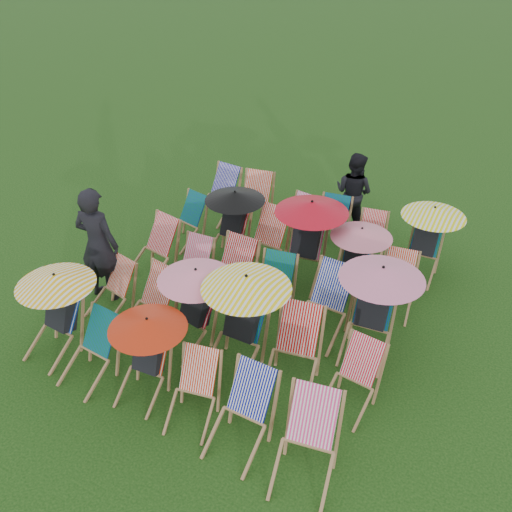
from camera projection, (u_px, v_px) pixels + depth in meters
The scene contains 33 objects.
ground at pixel (250, 310), 9.17m from camera, with size 100.00×100.00×0.00m, color black.
deckchair_0 at pixel (55, 313), 8.03m from camera, with size 1.10×1.15×1.30m.
deckchair_1 at pixel (89, 351), 7.70m from camera, with size 0.67×0.88×0.92m.
deckchair_2 at pixel (145, 356), 7.37m from camera, with size 1.01×1.07×1.20m.
deckchair_3 at pixel (193, 392), 7.11m from camera, with size 0.73×0.90×0.87m.
deckchair_4 at pixel (241, 415), 6.74m from camera, with size 0.66×0.91×0.98m.
deckchair_5 at pixel (306, 445), 6.35m from camera, with size 0.82×1.04×1.02m.
deckchair_6 at pixel (110, 290), 8.90m from camera, with size 0.70×0.87×0.85m.
deckchair_7 at pixel (148, 305), 8.49m from camera, with size 0.77×0.98×0.98m.
deckchair_8 at pixel (191, 307), 8.15m from camera, with size 1.09×1.17×1.30m.
deckchair_9 at pixel (240, 320), 7.77m from camera, with size 1.22×1.27×1.45m.
deckchair_10 at pixel (293, 352), 7.60m from camera, with size 0.84×1.05×1.03m.
deckchair_11 at pixel (353, 379), 7.29m from camera, with size 0.67×0.87×0.88m.
deckchair_12 at pixel (152, 249), 9.76m from camera, with size 0.79×1.00×0.98m.
deckchair_13 at pixel (191, 268), 9.38m from camera, with size 0.63×0.84×0.88m.
deckchair_14 at pixel (229, 276), 9.08m from camera, with size 0.71×0.97×1.03m.
deckchair_15 at pixel (273, 290), 8.85m from camera, with size 0.75×0.94×0.93m.
deckchair_16 at pixel (324, 305), 8.45m from camera, with size 0.73×0.98×1.03m.
deckchair_17 at pixel (373, 310), 7.99m from camera, with size 1.19×1.27×1.41m.
deckchair_18 at pixel (185, 221), 10.67m from camera, with size 0.73×0.91×0.89m.
deckchair_19 at pixel (231, 223), 10.16m from camera, with size 1.07×1.11×1.26m.
deckchair_20 at pixel (264, 242), 9.93m from camera, with size 0.74×0.98×1.02m.
deckchair_21 at pixel (305, 240), 9.49m from camera, with size 1.22×1.31×1.44m.
deckchair_22 at pixel (355, 260), 9.25m from camera, with size 0.99×1.07×1.18m.
deckchair_23 at pixel (396, 285), 8.98m from camera, with size 0.71×0.90×0.90m.
deckchair_24 at pixel (218, 194), 11.48m from camera, with size 0.72×0.95×0.99m.
deckchair_25 at pixel (253, 202), 11.17m from camera, with size 0.82×1.02×1.00m.
deckchair_26 at pixel (296, 221), 10.74m from camera, with size 0.66×0.84×0.84m.
deckchair_27 at pixel (331, 227), 10.45m from camera, with size 0.74×0.94×0.93m.
deckchair_28 at pixel (370, 239), 10.22m from camera, with size 0.66×0.83×0.82m.
deckchair_29 at pixel (425, 240), 9.67m from camera, with size 1.07×1.12×1.27m.
person_left at pixel (98, 245), 8.97m from camera, with size 0.72×0.47×1.96m, color black.
person_rear at pixel (353, 192), 10.88m from camera, with size 0.78×0.60×1.60m, color black.
Camera 1 is at (3.57, -6.22, 5.78)m, focal length 40.00 mm.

